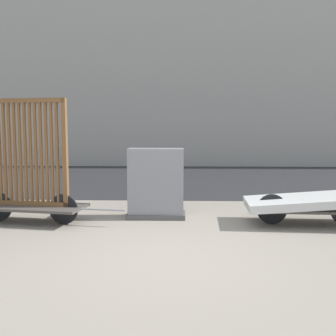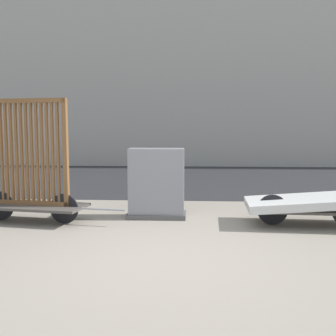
{
  "view_description": "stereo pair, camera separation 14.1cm",
  "coord_description": "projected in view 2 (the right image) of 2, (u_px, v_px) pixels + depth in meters",
  "views": [
    {
      "loc": [
        0.2,
        -4.35,
        1.52
      ],
      "look_at": [
        0.0,
        1.69,
        0.88
      ],
      "focal_mm": 42.0,
      "sensor_mm": 36.0,
      "label": 1
    },
    {
      "loc": [
        0.34,
        -4.34,
        1.52
      ],
      "look_at": [
        0.0,
        1.69,
        0.88
      ],
      "focal_mm": 42.0,
      "sensor_mm": 36.0,
      "label": 2
    }
  ],
  "objects": [
    {
      "name": "utility_cabinet",
      "position": [
        157.0,
        186.0,
        6.54
      ],
      "size": [
        0.97,
        0.47,
        1.16
      ],
      "color": "#4C4C4C",
      "rests_on": "ground_plane"
    },
    {
      "name": "road_strip",
      "position": [
        178.0,
        178.0,
        11.55
      ],
      "size": [
        56.0,
        7.0,
        0.01
      ],
      "color": "#2D2D30",
      "rests_on": "ground_plane"
    },
    {
      "name": "bike_cart_with_bedframe",
      "position": [
        31.0,
        180.0,
        6.22
      ],
      "size": [
        2.46,
        0.94,
        1.95
      ],
      "rotation": [
        0.0,
        0.0,
        -0.15
      ],
      "color": "#4C4742",
      "rests_on": "ground_plane"
    },
    {
      "name": "building_facade",
      "position": [
        183.0,
        8.0,
        16.33
      ],
      "size": [
        48.0,
        4.0,
        12.84
      ],
      "color": "#B2ADA3",
      "rests_on": "ground_plane"
    },
    {
      "name": "bike_cart_with_mattress",
      "position": [
        310.0,
        203.0,
        6.02
      ],
      "size": [
        2.55,
        0.98,
        0.51
      ],
      "rotation": [
        0.0,
        0.0,
        -0.05
      ],
      "color": "#4C4742",
      "rests_on": "ground_plane"
    },
    {
      "name": "ground_plane",
      "position": [
        160.0,
        260.0,
        4.49
      ],
      "size": [
        60.0,
        60.0,
        0.0
      ],
      "primitive_type": "plane",
      "color": "gray"
    }
  ]
}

